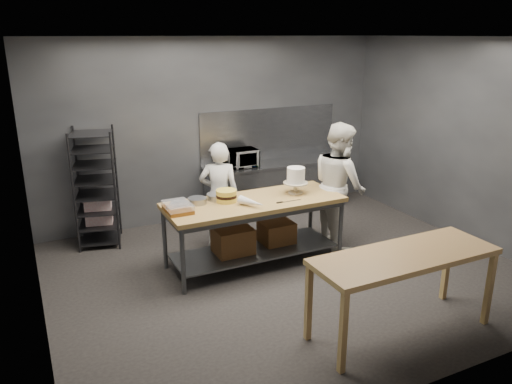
% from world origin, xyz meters
% --- Properties ---
extents(ground, '(6.00, 6.00, 0.00)m').
position_xyz_m(ground, '(0.00, 0.00, 0.00)').
color(ground, black).
rests_on(ground, ground).
extents(back_wall, '(6.00, 0.04, 3.00)m').
position_xyz_m(back_wall, '(0.00, 2.50, 1.50)').
color(back_wall, '#4C4F54').
rests_on(back_wall, ground).
extents(work_table, '(2.40, 0.90, 0.92)m').
position_xyz_m(work_table, '(-0.29, 0.46, 0.57)').
color(work_table, olive).
rests_on(work_table, ground).
extents(near_counter, '(2.00, 0.70, 0.90)m').
position_xyz_m(near_counter, '(0.39, -1.71, 0.81)').
color(near_counter, '#A46E43').
rests_on(near_counter, ground).
extents(back_counter, '(2.60, 0.60, 0.90)m').
position_xyz_m(back_counter, '(1.00, 2.18, 0.45)').
color(back_counter, slate).
rests_on(back_counter, ground).
extents(splashback_panel, '(2.60, 0.02, 0.90)m').
position_xyz_m(splashback_panel, '(1.00, 2.48, 1.35)').
color(splashback_panel, slate).
rests_on(splashback_panel, back_counter).
extents(speed_rack, '(0.73, 0.77, 1.75)m').
position_xyz_m(speed_rack, '(-2.06, 2.10, 0.86)').
color(speed_rack, black).
rests_on(speed_rack, ground).
extents(chef_behind, '(0.68, 0.57, 1.58)m').
position_xyz_m(chef_behind, '(-0.47, 1.22, 0.79)').
color(chef_behind, silver).
rests_on(chef_behind, ground).
extents(chef_right, '(0.82, 0.99, 1.85)m').
position_xyz_m(chef_right, '(1.13, 0.51, 0.92)').
color(chef_right, white).
rests_on(chef_right, ground).
extents(microwave, '(0.54, 0.37, 0.30)m').
position_xyz_m(microwave, '(0.31, 2.18, 1.05)').
color(microwave, black).
rests_on(microwave, back_counter).
extents(frosted_cake_stand, '(0.34, 0.34, 0.37)m').
position_xyz_m(frosted_cake_stand, '(0.36, 0.47, 1.15)').
color(frosted_cake_stand, '#BEB398').
rests_on(frosted_cake_stand, work_table).
extents(layer_cake, '(0.27, 0.27, 0.16)m').
position_xyz_m(layer_cake, '(-0.64, 0.55, 1.00)').
color(layer_cake, '#F7DE4E').
rests_on(layer_cake, work_table).
extents(cake_pans, '(0.83, 0.39, 0.07)m').
position_xyz_m(cake_pans, '(-0.96, 0.65, 0.96)').
color(cake_pans, gray).
rests_on(cake_pans, work_table).
extents(piping_bag, '(0.28, 0.39, 0.12)m').
position_xyz_m(piping_bag, '(-0.43, 0.21, 0.98)').
color(piping_bag, white).
rests_on(piping_bag, work_table).
extents(offset_spatula, '(0.36, 0.02, 0.02)m').
position_xyz_m(offset_spatula, '(0.06, 0.19, 0.93)').
color(offset_spatula, slate).
rests_on(offset_spatula, work_table).
extents(pastry_clamshells, '(0.31, 0.42, 0.11)m').
position_xyz_m(pastry_clamshells, '(-1.33, 0.46, 0.98)').
color(pastry_clamshells, '#A16020').
rests_on(pastry_clamshells, work_table).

